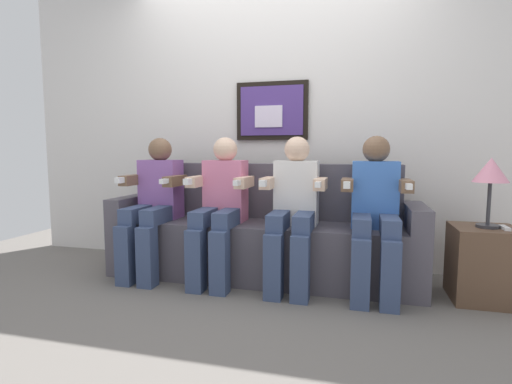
# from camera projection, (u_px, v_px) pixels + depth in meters

# --- Properties ---
(ground_plane) EXTENTS (6.26, 6.26, 0.00)m
(ground_plane) POSITION_uv_depth(u_px,v_px,m) (251.00, 290.00, 2.79)
(ground_plane) COLOR #66605B
(back_wall_assembly) EXTENTS (4.81, 0.10, 2.60)m
(back_wall_assembly) POSITION_uv_depth(u_px,v_px,m) (274.00, 117.00, 3.39)
(back_wall_assembly) COLOR silver
(back_wall_assembly) RESTS_ON ground_plane
(couch) EXTENTS (2.41, 0.58, 0.90)m
(couch) POSITION_uv_depth(u_px,v_px,m) (262.00, 238.00, 3.07)
(couch) COLOR #514C56
(couch) RESTS_ON ground_plane
(person_leftmost) EXTENTS (0.46, 0.56, 1.11)m
(person_leftmost) POSITION_uv_depth(u_px,v_px,m) (154.00, 201.00, 3.09)
(person_leftmost) COLOR #8C59A5
(person_leftmost) RESTS_ON ground_plane
(person_left_center) EXTENTS (0.46, 0.56, 1.11)m
(person_left_center) POSITION_uv_depth(u_px,v_px,m) (221.00, 203.00, 2.95)
(person_left_center) COLOR pink
(person_left_center) RESTS_ON ground_plane
(person_right_center) EXTENTS (0.46, 0.56, 1.11)m
(person_right_center) POSITION_uv_depth(u_px,v_px,m) (294.00, 206.00, 2.81)
(person_right_center) COLOR white
(person_right_center) RESTS_ON ground_plane
(person_rightmost) EXTENTS (0.46, 0.56, 1.11)m
(person_rightmost) POSITION_uv_depth(u_px,v_px,m) (375.00, 209.00, 2.66)
(person_rightmost) COLOR #3F72CC
(person_rightmost) RESTS_ON ground_plane
(side_table_right) EXTENTS (0.40, 0.40, 0.50)m
(side_table_right) POSITION_uv_depth(u_px,v_px,m) (483.00, 264.00, 2.58)
(side_table_right) COLOR brown
(side_table_right) RESTS_ON ground_plane
(table_lamp) EXTENTS (0.22, 0.22, 0.46)m
(table_lamp) POSITION_uv_depth(u_px,v_px,m) (491.00, 173.00, 2.50)
(table_lamp) COLOR #333338
(table_lamp) RESTS_ON side_table_right
(spare_remote_on_table) EXTENTS (0.04, 0.13, 0.02)m
(spare_remote_on_table) POSITION_uv_depth(u_px,v_px,m) (505.00, 228.00, 2.48)
(spare_remote_on_table) COLOR white
(spare_remote_on_table) RESTS_ON side_table_right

